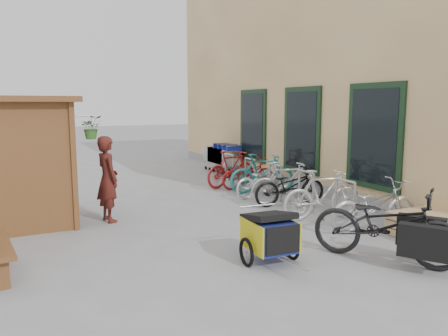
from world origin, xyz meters
name	(u,v)px	position (x,y,z in m)	size (l,w,h in m)	color
ground	(237,241)	(0.00, 0.00, 0.00)	(80.00, 80.00, 0.00)	#949497
building	(353,64)	(6.49, 4.50, 3.49)	(6.07, 13.00, 7.00)	#E4C183
kiosk	(11,144)	(-3.28, 2.47, 1.55)	(2.49, 1.65, 2.40)	brown
bike_rack	(275,178)	(2.30, 2.40, 0.52)	(0.05, 5.35, 0.86)	#A5A8AD
pallet_stack	(434,227)	(3.00, -1.40, 0.21)	(1.00, 1.20, 0.40)	tan
shopping_carts	(222,155)	(3.00, 6.75, 0.57)	(0.55, 1.85, 0.98)	silver
child_trailer	(270,233)	(-0.04, -1.08, 0.44)	(0.81, 1.35, 0.79)	navy
cargo_bike	(387,225)	(1.48, -1.81, 0.54)	(1.73, 2.15, 1.10)	black
person_kiosk	(108,179)	(-1.65, 2.21, 0.83)	(0.61, 0.40, 1.66)	maroon
bike_0	(374,205)	(2.48, -0.56, 0.47)	(0.62, 1.78, 0.93)	#ADAEB2
bike_1	(323,194)	(2.16, 0.47, 0.50)	(0.47, 1.67, 1.00)	beige
bike_2	(290,186)	(2.27, 1.75, 0.45)	(0.59, 1.70, 0.89)	black
bike_3	(286,183)	(2.25, 1.88, 0.49)	(0.46, 1.64, 0.99)	#ADAEB2
bike_4	(262,180)	(2.20, 2.81, 0.41)	(0.54, 1.56, 0.82)	beige
bike_5	(262,173)	(2.43, 3.21, 0.51)	(0.48, 1.69, 1.02)	teal
bike_6	(248,173)	(2.42, 3.91, 0.41)	(0.55, 1.57, 0.83)	maroon
bike_7	(231,169)	(2.11, 4.32, 0.50)	(0.47, 1.68, 1.01)	maroon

